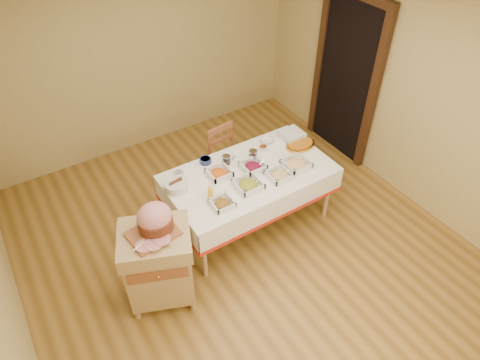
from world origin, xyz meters
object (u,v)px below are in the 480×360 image
Objects in this scene: dining_table at (249,184)px; preserve_jar_right at (253,156)px; dining_chair at (228,160)px; ham_on_board at (155,220)px; brass_platter at (300,145)px; mustard_bottle at (210,192)px; butcher_cart at (159,263)px; plate_stack at (292,135)px; bread_basket at (176,186)px; preserve_jar_left at (227,160)px.

dining_table is 14.86× the size of preserve_jar_right.
preserve_jar_right is (0.06, -0.47, 0.36)m from dining_chair.
ham_on_board is 2.08m from brass_platter.
ham_on_board is at bearing -159.89° from mustard_bottle.
dining_chair is 7.29× the size of preserve_jar_right.
plate_stack is at bearing 17.89° from butcher_cart.
ham_on_board reaches higher than mustard_bottle.
bread_basket is (-0.89, -0.46, 0.35)m from dining_chair.
dining_chair is at bearing 36.99° from ham_on_board.
preserve_jar_left is 0.92m from brass_platter.
plate_stack is (2.07, 0.67, 0.29)m from butcher_cart.
preserve_jar_left is 0.57m from mustard_bottle.
brass_platter is (0.90, -0.18, -0.03)m from preserve_jar_left.
bread_basket is 0.68× the size of brass_platter.
dining_table is 0.84m from bread_basket.
butcher_cart reaches higher than dining_chair.
preserve_jar_left is 0.45× the size of plate_stack.
ham_on_board reaches higher than preserve_jar_left.
brass_platter is at bearing -40.37° from dining_chair.
preserve_jar_right is (0.16, 0.17, 0.22)m from dining_table.
plate_stack is at bearing 8.34° from preserve_jar_right.
preserve_jar_right is (0.29, -0.09, 0.00)m from preserve_jar_left.
dining_chair is 2.41× the size of brass_platter.
preserve_jar_left reaches higher than bread_basket.
ham_on_board is at bearing -158.91° from preserve_jar_right.
preserve_jar_left is (-0.24, -0.38, 0.35)m from dining_chair.
preserve_jar_right is (1.40, 0.54, -0.22)m from ham_on_board.
ham_on_board reaches higher than brass_platter.
butcher_cart is at bearing -162.11° from plate_stack.
brass_platter is (1.55, -0.10, -0.02)m from bread_basket.
dining_chair reaches higher than dining_table.
mustard_bottle is 0.65× the size of bread_basket.
dining_chair is at bearing 58.23° from preserve_jar_left.
brass_platter is (-0.01, -0.18, -0.02)m from plate_stack.
mustard_bottle is at bearing -130.75° from dining_chair.
ham_on_board is 1.52m from preserve_jar_right.
ham_on_board is 2.72× the size of mustard_bottle.
dining_table is 2.00× the size of butcher_cart.
ham_on_board is 1.20× the size of brass_platter.
ham_on_board is 3.62× the size of preserve_jar_right.
preserve_jar_right is 0.77m from mustard_bottle.
butcher_cart is 3.62× the size of plate_stack.
mustard_bottle is (0.74, 0.29, 0.31)m from butcher_cart.
brass_platter is at bearing -8.26° from preserve_jar_right.
preserve_jar_left is 0.91m from plate_stack.
bread_basket is at bearing 49.77° from butcher_cart.
bread_basket is 1.56m from brass_platter.
preserve_jar_right reaches higher than brass_platter.
bread_basket is at bearing -173.32° from preserve_jar_left.
brass_platter is at bearing -93.83° from plate_stack.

